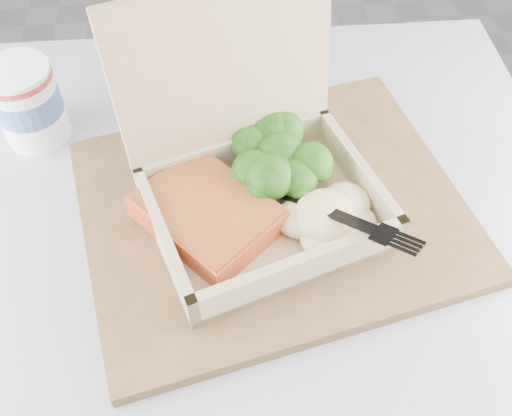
{
  "coord_description": "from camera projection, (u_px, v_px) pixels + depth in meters",
  "views": [
    {
      "loc": [
        0.52,
        -0.37,
        1.2
      ],
      "look_at": [
        0.55,
        -0.03,
        0.76
      ],
      "focal_mm": 40.0,
      "sensor_mm": 36.0,
      "label": 1
    }
  ],
  "objects": [
    {
      "name": "takeout_container",
      "position": [
        252.0,
        165.0,
        0.56
      ],
      "size": [
        0.27,
        0.26,
        0.21
      ],
      "rotation": [
        0.0,
        0.0,
        0.3
      ],
      "color": "tan",
      "rests_on": "serving_tray"
    },
    {
      "name": "paper_cup",
      "position": [
        27.0,
        101.0,
        0.64
      ],
      "size": [
        0.08,
        0.08,
        0.1
      ],
      "color": "white",
      "rests_on": "cafe_table"
    },
    {
      "name": "cafe_table",
      "position": [
        242.0,
        333.0,
        0.72
      ],
      "size": [
        0.77,
        0.77,
        0.71
      ],
      "rotation": [
        0.0,
        0.0,
        -0.02
      ],
      "color": "black",
      "rests_on": "floor"
    },
    {
      "name": "plastic_fork",
      "position": [
        308.0,
        199.0,
        0.55
      ],
      "size": [
        0.12,
        0.13,
        0.03
      ],
      "rotation": [
        0.0,
        0.0,
        3.91
      ],
      "color": "black",
      "rests_on": "mashed_potatoes"
    },
    {
      "name": "broccoli_pile",
      "position": [
        279.0,
        159.0,
        0.59
      ],
      "size": [
        0.12,
        0.12,
        0.04
      ],
      "primitive_type": null,
      "color": "#34761A",
      "rests_on": "takeout_container"
    },
    {
      "name": "receipt",
      "position": [
        250.0,
        86.0,
        0.74
      ],
      "size": [
        0.13,
        0.17,
        0.0
      ],
      "primitive_type": "cube",
      "rotation": [
        0.0,
        0.0,
        -0.32
      ],
      "color": "white",
      "rests_on": "cafe_table"
    },
    {
      "name": "mashed_potatoes",
      "position": [
        325.0,
        216.0,
        0.55
      ],
      "size": [
        0.1,
        0.09,
        0.04
      ],
      "primitive_type": "ellipsoid",
      "color": "beige",
      "rests_on": "takeout_container"
    },
    {
      "name": "salmon_fillet",
      "position": [
        207.0,
        213.0,
        0.56
      ],
      "size": [
        0.16,
        0.16,
        0.03
      ],
      "primitive_type": "cube",
      "rotation": [
        0.0,
        0.0,
        0.71
      ],
      "color": "#D35229",
      "rests_on": "takeout_container"
    },
    {
      "name": "serving_tray",
      "position": [
        273.0,
        209.0,
        0.6
      ],
      "size": [
        0.44,
        0.38,
        0.02
      ],
      "primitive_type": "cube",
      "rotation": [
        0.0,
        0.0,
        0.2
      ],
      "color": "brown",
      "rests_on": "cafe_table"
    }
  ]
}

